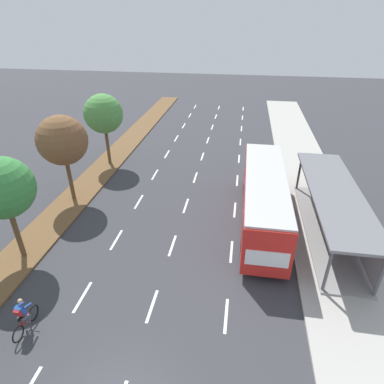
{
  "coord_description": "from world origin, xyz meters",
  "views": [
    {
      "loc": [
        3.55,
        -5.59,
        12.14
      ],
      "look_at": [
        0.46,
        13.7,
        1.2
      ],
      "focal_mm": 30.13,
      "sensor_mm": 36.0,
      "label": 1
    }
  ],
  "objects": [
    {
      "name": "bus_shelter",
      "position": [
        9.53,
        11.99,
        1.87
      ],
      "size": [
        2.9,
        11.42,
        2.86
      ],
      "color": "gray",
      "rests_on": "sidewalk_right"
    },
    {
      "name": "bus",
      "position": [
        5.25,
        12.53,
        2.07
      ],
      "size": [
        2.54,
        11.29,
        3.37
      ],
      "color": "red",
      "rests_on": "ground"
    },
    {
      "name": "lane_divider_center",
      "position": [
        0.0,
        18.33,
        0.0
      ],
      "size": [
        0.14,
        47.67,
        0.01
      ],
      "color": "white",
      "rests_on": "ground"
    },
    {
      "name": "sidewalk_right",
      "position": [
        9.25,
        20.0,
        0.07
      ],
      "size": [
        4.5,
        52.0,
        0.15
      ],
      "primitive_type": "cube",
      "color": "#ADAAA3",
      "rests_on": "ground"
    },
    {
      "name": "lane_divider_left",
      "position": [
        -3.5,
        18.33,
        0.0
      ],
      "size": [
        0.14,
        47.67,
        0.01
      ],
      "color": "white",
      "rests_on": "ground"
    },
    {
      "name": "median_strip",
      "position": [
        -8.3,
        20.0,
        0.06
      ],
      "size": [
        2.6,
        52.0,
        0.12
      ],
      "primitive_type": "cube",
      "color": "brown",
      "rests_on": "ground"
    },
    {
      "name": "median_tree_fourth",
      "position": [
        -8.12,
        19.86,
        4.61
      ],
      "size": [
        3.3,
        3.3,
        6.15
      ],
      "color": "brown",
      "rests_on": "median_strip"
    },
    {
      "name": "cyclist",
      "position": [
        -5.05,
        2.54,
        0.79
      ],
      "size": [
        0.46,
        1.82,
        1.71
      ],
      "color": "black",
      "rests_on": "ground"
    },
    {
      "name": "median_tree_third",
      "position": [
        -8.35,
        13.38,
        4.57
      ],
      "size": [
        3.4,
        3.4,
        6.17
      ],
      "color": "brown",
      "rests_on": "median_strip"
    },
    {
      "name": "lane_divider_right",
      "position": [
        3.5,
        18.33,
        0.0
      ],
      "size": [
        0.14,
        47.67,
        0.01
      ],
      "color": "white",
      "rests_on": "ground"
    },
    {
      "name": "median_tree_second",
      "position": [
        -8.1,
        6.9,
        4.42
      ],
      "size": [
        3.2,
        3.2,
        5.92
      ],
      "color": "brown",
      "rests_on": "median_strip"
    }
  ]
}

